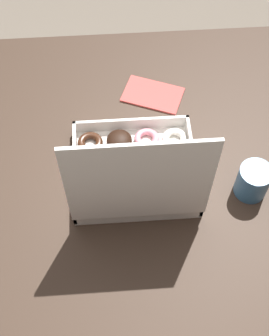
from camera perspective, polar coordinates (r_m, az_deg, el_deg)
The scene contains 5 objects.
ground_plane at distance 1.93m, azimuth -1.68°, elevation -11.81°, with size 8.00×8.00×0.00m, color #6B6054.
dining_table at distance 1.31m, azimuth -2.41°, elevation -1.41°, with size 1.24×0.97×0.78m.
donut_box at distance 1.14m, azimuth -0.08°, elevation -0.67°, with size 0.31×0.29×0.33m.
coffee_mug at distance 1.18m, azimuth 14.26°, elevation -1.52°, with size 0.08×0.08×0.09m.
paper_napkin at distance 1.37m, azimuth 2.24°, elevation 8.92°, with size 0.19×0.16×0.01m.
Camera 1 is at (-0.01, 0.67, 1.81)m, focal length 50.00 mm.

